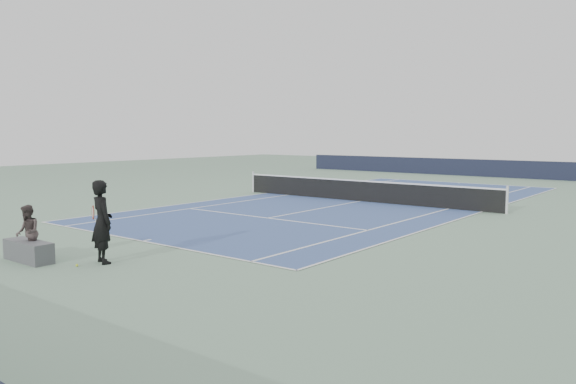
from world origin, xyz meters
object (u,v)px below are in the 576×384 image
Objects in this scene: spectator_bench at (28,241)px; tennis_net at (360,190)px; tennis_ball at (77,265)px; tennis_player at (102,222)px.

tennis_net is at bearing 89.53° from spectator_bench.
tennis_ball is at bearing -85.03° from tennis_net.
spectator_bench is at bearing -90.47° from tennis_net.
spectator_bench reaches higher than tennis_ball.
tennis_player is at bearing -84.22° from tennis_net.
tennis_ball is at bearing -103.92° from tennis_player.
tennis_net is at bearing 95.78° from tennis_player.
tennis_ball is 1.53m from spectator_bench.
tennis_net is 14.75m from tennis_ball.
tennis_player is 30.82× the size of tennis_ball.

